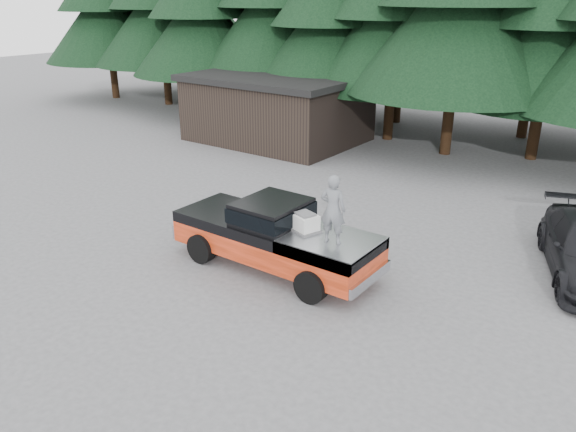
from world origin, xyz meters
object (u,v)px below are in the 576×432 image
Objects in this scene: utility_building at (278,107)px; air_compressor at (305,223)px; pickup_truck at (275,245)px; man_on_bed at (333,209)px.

air_compressor is at bearing -49.97° from utility_building.
utility_building is (-8.74, 11.58, 1.00)m from pickup_truck.
man_on_bed reaches higher than air_compressor.
man_on_bed is at bearing -47.80° from utility_building.
utility_building is (-10.67, 11.77, -0.54)m from man_on_bed.
utility_building is at bearing 148.61° from air_compressor.
utility_building reaches higher than man_on_bed.
man_on_bed is 15.89m from utility_building.
utility_building is at bearing 127.06° from pickup_truck.
man_on_bed is (0.94, -0.19, 0.66)m from air_compressor.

